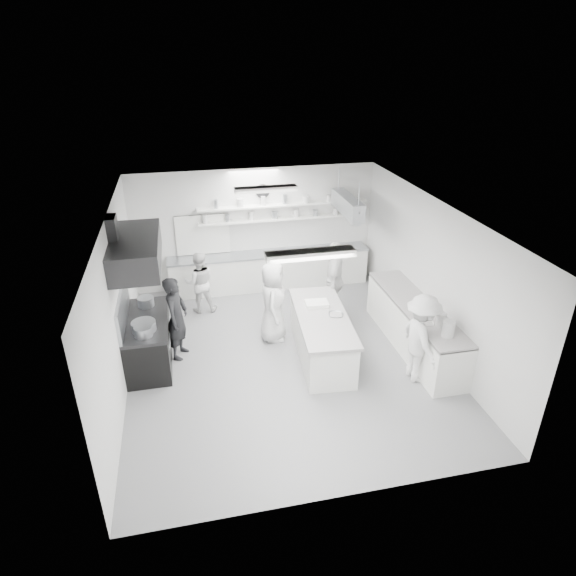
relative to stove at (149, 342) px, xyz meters
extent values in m
cube|color=gray|center=(2.60, -0.40, -0.46)|extent=(6.00, 7.00, 0.02)
cube|color=white|center=(2.60, -0.40, 2.56)|extent=(6.00, 7.00, 0.02)
cube|color=silver|center=(2.60, 3.10, 1.05)|extent=(6.00, 0.04, 3.00)
cube|color=silver|center=(2.60, -3.90, 1.05)|extent=(6.00, 0.04, 3.00)
cube|color=silver|center=(-0.40, -0.40, 1.05)|extent=(0.04, 7.00, 3.00)
cube|color=silver|center=(5.60, -0.40, 1.05)|extent=(0.04, 7.00, 3.00)
cube|color=black|center=(0.00, 0.00, 0.00)|extent=(0.80, 1.80, 0.90)
cube|color=#242426|center=(0.00, 0.00, 1.90)|extent=(0.85, 2.00, 0.50)
cube|color=white|center=(2.90, 2.80, 0.01)|extent=(5.00, 0.60, 0.92)
cube|color=white|center=(3.30, 2.97, 1.30)|extent=(4.20, 0.26, 0.04)
cube|color=white|center=(3.30, 2.97, 1.65)|extent=(4.20, 0.26, 0.04)
cube|color=black|center=(1.30, 3.08, 1.00)|extent=(1.30, 0.04, 1.00)
cylinder|color=white|center=(2.80, 3.06, 2.00)|extent=(0.32, 0.05, 0.32)
cube|color=white|center=(5.25, -0.60, 0.02)|extent=(0.74, 3.30, 0.94)
cube|color=#A0A5AC|center=(4.60, 2.00, 1.85)|extent=(0.30, 1.60, 0.40)
cube|color=white|center=(2.60, -2.20, 2.49)|extent=(1.30, 0.25, 0.10)
cube|color=white|center=(2.60, 1.40, 2.49)|extent=(1.30, 0.25, 0.10)
cube|color=white|center=(3.32, -0.52, -0.01)|extent=(1.08, 2.44, 0.87)
cylinder|color=#A0A5AC|center=(0.00, -0.41, 0.57)|extent=(0.44, 0.44, 0.22)
imported|color=black|center=(0.57, 0.10, 0.40)|extent=(0.61, 0.73, 1.71)
imported|color=silver|center=(1.10, 1.89, 0.28)|extent=(0.73, 0.58, 1.46)
imported|color=silver|center=(2.52, 0.34, 0.41)|extent=(0.74, 0.95, 1.73)
imported|color=silver|center=(4.04, 1.02, 0.45)|extent=(0.81, 1.14, 1.80)
imported|color=silver|center=(4.85, -1.61, 0.41)|extent=(0.66, 1.12, 1.72)
imported|color=#A0A5AC|center=(3.58, -0.54, 0.46)|extent=(0.36, 0.36, 0.07)
imported|color=white|center=(3.21, -0.12, 0.46)|extent=(0.24, 0.24, 0.07)
imported|color=white|center=(5.12, -1.33, 0.52)|extent=(0.28, 0.28, 0.05)
camera|label=1|loc=(0.91, -8.43, 5.14)|focal=30.63mm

